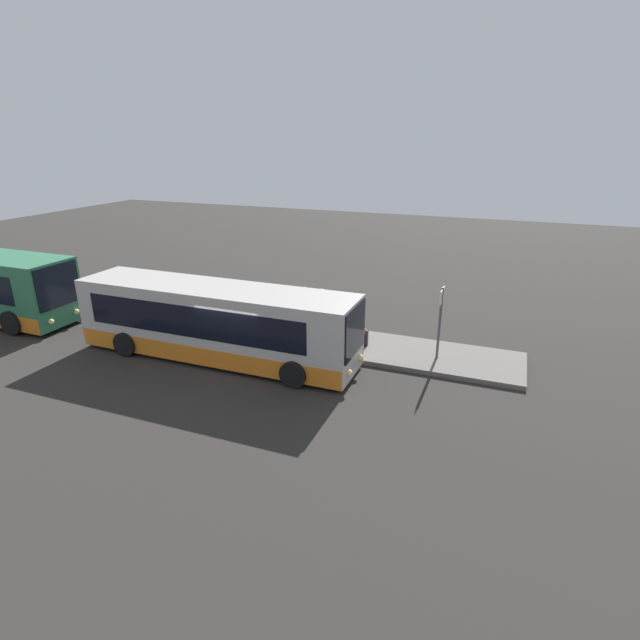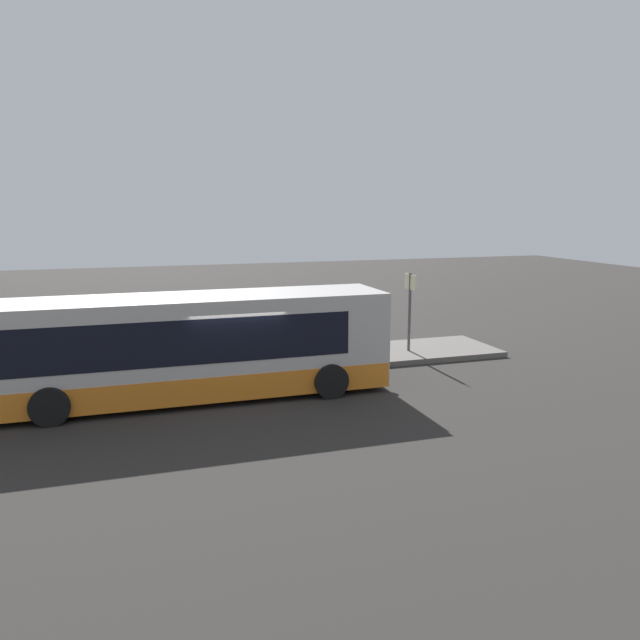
{
  "view_description": "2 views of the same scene",
  "coord_description": "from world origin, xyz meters",
  "px_view_note": "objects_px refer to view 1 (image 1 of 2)",
  "views": [
    {
      "loc": [
        8.95,
        -14.84,
        8.11
      ],
      "look_at": [
        2.81,
        0.86,
        1.87
      ],
      "focal_mm": 28.0,
      "sensor_mm": 36.0,
      "label": 1
    },
    {
      "loc": [
        -2.88,
        -16.65,
        5.26
      ],
      "look_at": [
        2.81,
        0.86,
        1.87
      ],
      "focal_mm": 35.0,
      "sensor_mm": 36.0,
      "label": 2
    }
  ],
  "objects_px": {
    "suitcase": "(362,338)",
    "bus_lead": "(215,323)",
    "passenger_boarding": "(304,305)",
    "passenger_waiting": "(322,306)",
    "trash_bin": "(334,339)",
    "passenger_with_bags": "(356,329)",
    "sign_post": "(441,313)"
  },
  "relations": [
    {
      "from": "bus_lead",
      "to": "passenger_boarding",
      "type": "distance_m",
      "value": 4.47
    },
    {
      "from": "trash_bin",
      "to": "passenger_waiting",
      "type": "bearing_deg",
      "value": 124.62
    },
    {
      "from": "passenger_with_bags",
      "to": "passenger_waiting",
      "type": "bearing_deg",
      "value": -161.83
    },
    {
      "from": "bus_lead",
      "to": "trash_bin",
      "type": "distance_m",
      "value": 4.7
    },
    {
      "from": "passenger_waiting",
      "to": "sign_post",
      "type": "distance_m",
      "value": 5.38
    },
    {
      "from": "bus_lead",
      "to": "passenger_with_bags",
      "type": "distance_m",
      "value": 5.44
    },
    {
      "from": "passenger_with_bags",
      "to": "passenger_boarding",
      "type": "bearing_deg",
      "value": -153.92
    },
    {
      "from": "bus_lead",
      "to": "sign_post",
      "type": "relative_size",
      "value": 4.05
    },
    {
      "from": "suitcase",
      "to": "trash_bin",
      "type": "relative_size",
      "value": 1.42
    },
    {
      "from": "passenger_waiting",
      "to": "suitcase",
      "type": "distance_m",
      "value": 2.59
    },
    {
      "from": "passenger_with_bags",
      "to": "trash_bin",
      "type": "xyz_separation_m",
      "value": [
        -0.9,
        -0.01,
        -0.56
      ]
    },
    {
      "from": "suitcase",
      "to": "trash_bin",
      "type": "bearing_deg",
      "value": -152.57
    },
    {
      "from": "passenger_waiting",
      "to": "trash_bin",
      "type": "xyz_separation_m",
      "value": [
        1.18,
        -1.71,
        -0.69
      ]
    },
    {
      "from": "passenger_boarding",
      "to": "passenger_with_bags",
      "type": "bearing_deg",
      "value": -55.17
    },
    {
      "from": "passenger_waiting",
      "to": "trash_bin",
      "type": "distance_m",
      "value": 2.19
    },
    {
      "from": "suitcase",
      "to": "sign_post",
      "type": "height_order",
      "value": "sign_post"
    },
    {
      "from": "bus_lead",
      "to": "passenger_waiting",
      "type": "bearing_deg",
      "value": 53.45
    },
    {
      "from": "sign_post",
      "to": "passenger_waiting",
      "type": "bearing_deg",
      "value": 166.49
    },
    {
      "from": "bus_lead",
      "to": "passenger_waiting",
      "type": "relative_size",
      "value": 6.18
    },
    {
      "from": "suitcase",
      "to": "bus_lead",
      "type": "bearing_deg",
      "value": -151.99
    },
    {
      "from": "passenger_boarding",
      "to": "passenger_with_bags",
      "type": "relative_size",
      "value": 1.08
    },
    {
      "from": "bus_lead",
      "to": "suitcase",
      "type": "distance_m",
      "value": 5.82
    },
    {
      "from": "passenger_boarding",
      "to": "passenger_waiting",
      "type": "xyz_separation_m",
      "value": [
        0.86,
        -0.09,
        0.07
      ]
    },
    {
      "from": "bus_lead",
      "to": "passenger_waiting",
      "type": "distance_m",
      "value": 4.84
    },
    {
      "from": "suitcase",
      "to": "trash_bin",
      "type": "distance_m",
      "value": 1.15
    },
    {
      "from": "passenger_waiting",
      "to": "passenger_boarding",
      "type": "bearing_deg",
      "value": 83.09
    },
    {
      "from": "passenger_boarding",
      "to": "trash_bin",
      "type": "relative_size",
      "value": 2.74
    },
    {
      "from": "passenger_with_bags",
      "to": "suitcase",
      "type": "relative_size",
      "value": 1.78
    },
    {
      "from": "bus_lead",
      "to": "passenger_boarding",
      "type": "xyz_separation_m",
      "value": [
        2.02,
        3.98,
        -0.28
      ]
    },
    {
      "from": "trash_bin",
      "to": "bus_lead",
      "type": "bearing_deg",
      "value": -151.85
    },
    {
      "from": "passenger_with_bags",
      "to": "sign_post",
      "type": "relative_size",
      "value": 0.59
    },
    {
      "from": "passenger_boarding",
      "to": "trash_bin",
      "type": "height_order",
      "value": "passenger_boarding"
    }
  ]
}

